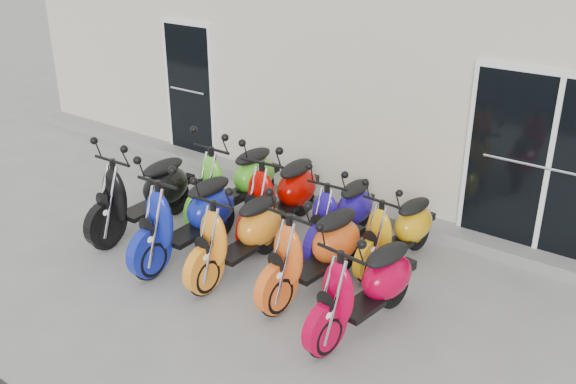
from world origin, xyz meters
name	(u,v)px	position (x,y,z in m)	size (l,w,h in m)	color
ground	(258,265)	(0.00, 0.00, 0.00)	(80.00, 80.00, 0.00)	gray
building	(450,59)	(0.00, 5.20, 1.60)	(14.00, 6.00, 3.20)	beige
front_step	(347,203)	(0.00, 2.02, 0.07)	(14.00, 0.40, 0.15)	gray
door_left	(190,86)	(-3.20, 2.17, 1.26)	(1.07, 0.08, 2.22)	black
door_right	(550,162)	(2.60, 2.17, 1.26)	(2.02, 0.08, 2.22)	black
scooter_front_black	(141,182)	(-1.79, -0.18, 0.69)	(0.68, 1.88, 1.39)	black
scooter_front_blue	(186,204)	(-0.82, -0.33, 0.70)	(0.69, 1.90, 1.40)	#12229F
scooter_front_orange_a	(238,223)	(-0.08, -0.25, 0.65)	(0.64, 1.75, 1.29)	orange
scooter_front_orange_b	(314,238)	(0.85, -0.07, 0.67)	(0.65, 1.80, 1.33)	orange
scooter_front_red	(365,274)	(1.66, -0.35, 0.64)	(0.63, 1.73, 1.28)	#B9002B
scooter_back_green	(234,170)	(-1.11, 0.86, 0.69)	(0.68, 1.88, 1.39)	#57C627
scooter_back_red	(280,184)	(-0.32, 0.86, 0.69)	(0.68, 1.87, 1.38)	#B10500
scooter_back_blue	(342,203)	(0.55, 0.97, 0.61)	(0.60, 1.66, 1.23)	#200F8E
scooter_back_yellow	(398,220)	(1.31, 1.01, 0.59)	(0.58, 1.59, 1.17)	gold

